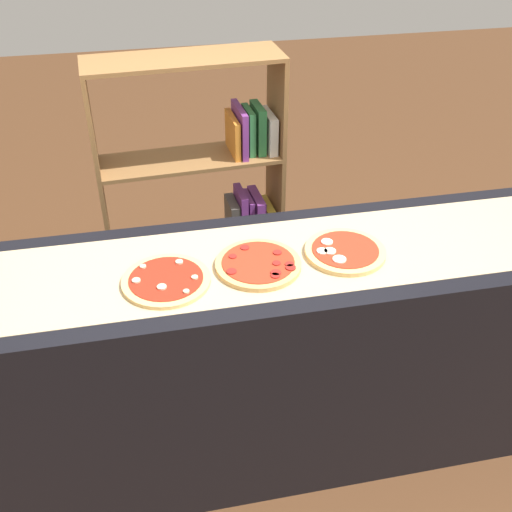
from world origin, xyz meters
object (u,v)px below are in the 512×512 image
at_px(pizza_mushroom_0, 166,280).
at_px(pizza_pepperoni_1, 258,264).
at_px(bookshelf, 216,208).
at_px(pizza_mozzarella_2, 345,251).

relative_size(pizza_mushroom_0, pizza_pepperoni_1, 1.00).
relative_size(pizza_pepperoni_1, bookshelf, 0.21).
bearing_deg(pizza_mozzarella_2, pizza_pepperoni_1, -177.40).
distance_m(pizza_pepperoni_1, pizza_mozzarella_2, 0.31).
relative_size(pizza_mozzarella_2, bookshelf, 0.20).
xyz_separation_m(pizza_pepperoni_1, bookshelf, (-0.02, 0.93, -0.31)).
xyz_separation_m(pizza_mozzarella_2, bookshelf, (-0.33, 0.91, -0.31)).
xyz_separation_m(pizza_mushroom_0, pizza_pepperoni_1, (0.32, 0.03, 0.00)).
height_order(pizza_mushroom_0, bookshelf, bookshelf).
relative_size(pizza_mushroom_0, bookshelf, 0.21).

